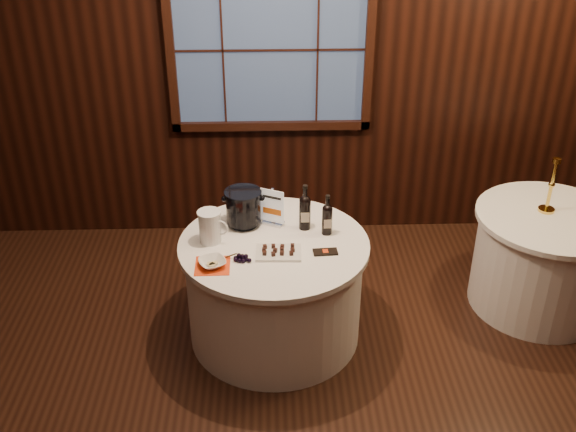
{
  "coord_description": "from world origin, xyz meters",
  "views": [
    {
      "loc": [
        -0.03,
        -2.8,
        3.16
      ],
      "look_at": [
        0.09,
        0.9,
        1.03
      ],
      "focal_mm": 42.0,
      "sensor_mm": 36.0,
      "label": 1
    }
  ],
  "objects_px": {
    "port_bottle_right": "(327,217)",
    "chocolate_plate": "(279,252)",
    "ice_bucket": "(243,207)",
    "sign_stand": "(273,212)",
    "port_bottle_left": "(305,210)",
    "brass_candlestick": "(550,193)",
    "cracker_bowl": "(212,263)",
    "glass_pitcher": "(210,226)",
    "main_table": "(274,289)",
    "grape_bunch": "(242,257)",
    "side_table": "(543,260)",
    "chocolate_box": "(325,252)"
  },
  "relations": [
    {
      "from": "port_bottle_left",
      "to": "port_bottle_right",
      "type": "bearing_deg",
      "value": -26.72
    },
    {
      "from": "side_table",
      "to": "chocolate_plate",
      "type": "distance_m",
      "value": 2.06
    },
    {
      "from": "ice_bucket",
      "to": "chocolate_plate",
      "type": "xyz_separation_m",
      "value": [
        0.23,
        -0.38,
        -0.12
      ]
    },
    {
      "from": "port_bottle_right",
      "to": "glass_pitcher",
      "type": "distance_m",
      "value": 0.79
    },
    {
      "from": "ice_bucket",
      "to": "chocolate_box",
      "type": "bearing_deg",
      "value": -34.96
    },
    {
      "from": "side_table",
      "to": "cracker_bowl",
      "type": "height_order",
      "value": "cracker_bowl"
    },
    {
      "from": "port_bottle_right",
      "to": "glass_pitcher",
      "type": "xyz_separation_m",
      "value": [
        -0.78,
        -0.08,
        -0.01
      ]
    },
    {
      "from": "main_table",
      "to": "sign_stand",
      "type": "distance_m",
      "value": 0.53
    },
    {
      "from": "main_table",
      "to": "glass_pitcher",
      "type": "xyz_separation_m",
      "value": [
        -0.42,
        0.03,
        0.5
      ]
    },
    {
      "from": "glass_pitcher",
      "to": "sign_stand",
      "type": "bearing_deg",
      "value": 43.94
    },
    {
      "from": "sign_stand",
      "to": "ice_bucket",
      "type": "xyz_separation_m",
      "value": [
        -0.2,
        -0.0,
        0.04
      ]
    },
    {
      "from": "sign_stand",
      "to": "port_bottle_left",
      "type": "bearing_deg",
      "value": 9.48
    },
    {
      "from": "glass_pitcher",
      "to": "main_table",
      "type": "bearing_deg",
      "value": 13.15
    },
    {
      "from": "sign_stand",
      "to": "cracker_bowl",
      "type": "height_order",
      "value": "sign_stand"
    },
    {
      "from": "grape_bunch",
      "to": "brass_candlestick",
      "type": "distance_m",
      "value": 2.25
    },
    {
      "from": "chocolate_box",
      "to": "port_bottle_left",
      "type": "bearing_deg",
      "value": 106.47
    },
    {
      "from": "port_bottle_left",
      "to": "ice_bucket",
      "type": "height_order",
      "value": "port_bottle_left"
    },
    {
      "from": "cracker_bowl",
      "to": "brass_candlestick",
      "type": "relative_size",
      "value": 0.4
    },
    {
      "from": "chocolate_plate",
      "to": "grape_bunch",
      "type": "relative_size",
      "value": 1.58
    },
    {
      "from": "sign_stand",
      "to": "chocolate_plate",
      "type": "bearing_deg",
      "value": -60.51
    },
    {
      "from": "glass_pitcher",
      "to": "cracker_bowl",
      "type": "xyz_separation_m",
      "value": [
        0.03,
        -0.3,
        -0.09
      ]
    },
    {
      "from": "sign_stand",
      "to": "grape_bunch",
      "type": "distance_m",
      "value": 0.49
    },
    {
      "from": "chocolate_box",
      "to": "cracker_bowl",
      "type": "height_order",
      "value": "cracker_bowl"
    },
    {
      "from": "side_table",
      "to": "ice_bucket",
      "type": "xyz_separation_m",
      "value": [
        -2.2,
        -0.06,
        0.52
      ]
    },
    {
      "from": "grape_bunch",
      "to": "ice_bucket",
      "type": "bearing_deg",
      "value": 90.2
    },
    {
      "from": "main_table",
      "to": "chocolate_plate",
      "type": "distance_m",
      "value": 0.42
    },
    {
      "from": "chocolate_plate",
      "to": "glass_pitcher",
      "type": "distance_m",
      "value": 0.49
    },
    {
      "from": "chocolate_box",
      "to": "glass_pitcher",
      "type": "height_order",
      "value": "glass_pitcher"
    },
    {
      "from": "main_table",
      "to": "chocolate_box",
      "type": "distance_m",
      "value": 0.53
    },
    {
      "from": "side_table",
      "to": "grape_bunch",
      "type": "xyz_separation_m",
      "value": [
        -2.2,
        -0.5,
        0.4
      ]
    },
    {
      "from": "cracker_bowl",
      "to": "brass_candlestick",
      "type": "height_order",
      "value": "brass_candlestick"
    },
    {
      "from": "sign_stand",
      "to": "port_bottle_right",
      "type": "relative_size",
      "value": 0.96
    },
    {
      "from": "brass_candlestick",
      "to": "cracker_bowl",
      "type": "bearing_deg",
      "value": -164.98
    },
    {
      "from": "cracker_bowl",
      "to": "main_table",
      "type": "bearing_deg",
      "value": 34.38
    },
    {
      "from": "side_table",
      "to": "port_bottle_left",
      "type": "relative_size",
      "value": 3.26
    },
    {
      "from": "main_table",
      "to": "sign_stand",
      "type": "xyz_separation_m",
      "value": [
        -0.0,
        0.24,
        0.48
      ]
    },
    {
      "from": "ice_bucket",
      "to": "side_table",
      "type": "bearing_deg",
      "value": 1.59
    },
    {
      "from": "side_table",
      "to": "grape_bunch",
      "type": "height_order",
      "value": "grape_bunch"
    },
    {
      "from": "sign_stand",
      "to": "chocolate_box",
      "type": "height_order",
      "value": "sign_stand"
    },
    {
      "from": "port_bottle_right",
      "to": "chocolate_plate",
      "type": "height_order",
      "value": "port_bottle_right"
    },
    {
      "from": "port_bottle_right",
      "to": "chocolate_box",
      "type": "height_order",
      "value": "port_bottle_right"
    },
    {
      "from": "main_table",
      "to": "grape_bunch",
      "type": "relative_size",
      "value": 6.73
    },
    {
      "from": "port_bottle_right",
      "to": "grape_bunch",
      "type": "height_order",
      "value": "port_bottle_right"
    },
    {
      "from": "chocolate_box",
      "to": "port_bottle_right",
      "type": "bearing_deg",
      "value": 79.42
    },
    {
      "from": "sign_stand",
      "to": "glass_pitcher",
      "type": "bearing_deg",
      "value": -128.41
    },
    {
      "from": "port_bottle_left",
      "to": "chocolate_plate",
      "type": "bearing_deg",
      "value": -119.88
    },
    {
      "from": "port_bottle_right",
      "to": "chocolate_plate",
      "type": "xyz_separation_m",
      "value": [
        -0.33,
        -0.25,
        -0.11
      ]
    },
    {
      "from": "sign_stand",
      "to": "chocolate_plate",
      "type": "relative_size",
      "value": 0.93
    },
    {
      "from": "chocolate_plate",
      "to": "ice_bucket",
      "type": "bearing_deg",
      "value": 121.57
    },
    {
      "from": "ice_bucket",
      "to": "chocolate_plate",
      "type": "relative_size",
      "value": 0.87
    }
  ]
}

